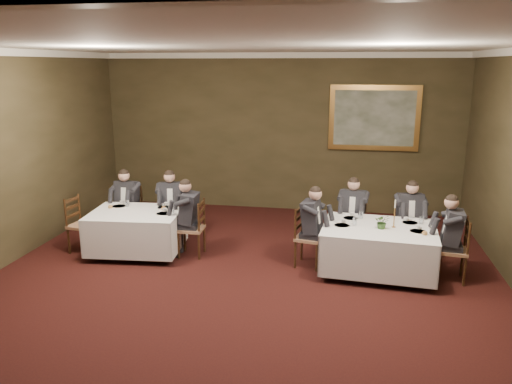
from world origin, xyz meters
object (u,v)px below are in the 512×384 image
(chair_main_endleft, at_px, (308,249))
(diner_sec_backright, at_px, (171,213))
(chair_sec_endleft, at_px, (83,236))
(centerpiece, at_px, (382,221))
(diner_sec_endright, at_px, (191,227))
(diner_main_backright, at_px, (408,227))
(chair_main_endright, at_px, (452,263))
(table_main, at_px, (378,246))
(candlestick, at_px, (394,217))
(chair_sec_backright, at_px, (172,224))
(painting, at_px, (374,118))
(chair_main_backleft, at_px, (352,235))
(diner_main_backleft, at_px, (352,223))
(diner_main_endright, at_px, (453,249))
(chair_sec_backleft, at_px, (130,223))
(diner_main_endleft, at_px, (309,236))
(table_second, at_px, (137,229))
(chair_sec_endright, at_px, (192,240))
(chair_main_backright, at_px, (407,240))
(diner_sec_backleft, at_px, (129,212))

(chair_main_endleft, height_order, diner_sec_backright, diner_sec_backright)
(chair_sec_endleft, height_order, centerpiece, centerpiece)
(chair_main_endleft, relative_size, diner_sec_endright, 0.74)
(diner_main_backright, bearing_deg, chair_main_endright, 112.61)
(table_main, height_order, candlestick, candlestick)
(chair_sec_backright, xyz_separation_m, painting, (3.78, 2.38, 1.85))
(chair_main_endright, bearing_deg, chair_main_backleft, 61.50)
(diner_main_backleft, distance_m, diner_main_endright, 1.82)
(chair_main_backleft, height_order, chair_sec_backleft, same)
(table_main, bearing_deg, diner_sec_backright, 166.11)
(chair_main_endleft, distance_m, diner_main_endright, 2.24)
(diner_main_backright, distance_m, diner_main_endleft, 1.82)
(table_second, bearing_deg, diner_main_endleft, -0.43)
(table_second, relative_size, chair_sec_endright, 1.66)
(table_second, bearing_deg, diner_sec_backright, 66.91)
(table_main, distance_m, chair_main_backright, 1.04)
(diner_main_endleft, distance_m, diner_sec_backleft, 3.59)
(table_main, xyz_separation_m, centerpiece, (0.03, -0.07, 0.44))
(chair_sec_backleft, relative_size, diner_sec_backright, 0.74)
(chair_main_backleft, height_order, diner_sec_endright, diner_sec_endright)
(chair_sec_backright, distance_m, diner_sec_endright, 1.00)
(diner_main_endright, bearing_deg, diner_main_backleft, 61.66)
(chair_sec_endright, bearing_deg, diner_main_backright, -81.85)
(candlestick, bearing_deg, chair_sec_endright, 177.26)
(table_main, height_order, chair_sec_endleft, chair_sec_endleft)
(diner_main_backleft, xyz_separation_m, chair_sec_endleft, (-4.71, -0.90, -0.23))
(diner_main_backleft, bearing_deg, chair_sec_backright, 8.77)
(diner_main_backleft, relative_size, chair_main_endright, 1.35)
(table_main, relative_size, diner_sec_backleft, 1.39)
(diner_sec_backright, xyz_separation_m, diner_sec_endright, (0.62, -0.74, 0.00))
(table_main, height_order, diner_main_endleft, diner_main_endleft)
(diner_main_backright, relative_size, diner_sec_backleft, 1.00)
(chair_sec_backright, distance_m, centerpiece, 3.99)
(table_second, distance_m, chair_main_endleft, 3.02)
(chair_main_endright, bearing_deg, chair_sec_endleft, 94.74)
(chair_main_endright, distance_m, diner_sec_backleft, 5.81)
(chair_main_endright, distance_m, chair_sec_backright, 5.00)
(table_main, height_order, painting, painting)
(diner_main_backleft, xyz_separation_m, chair_sec_endright, (-2.75, -0.74, -0.23))
(chair_sec_backleft, height_order, candlestick, candlestick)
(diner_main_backleft, xyz_separation_m, diner_sec_backright, (-3.38, 0.00, 0.00))
(diner_main_backleft, relative_size, chair_main_backright, 1.35)
(chair_main_backright, distance_m, chair_main_endleft, 1.83)
(chair_main_endleft, relative_size, diner_main_endleft, 0.74)
(chair_main_backright, bearing_deg, chair_main_backleft, -13.11)
(chair_main_backright, bearing_deg, centerpiece, 52.83)
(table_main, xyz_separation_m, diner_main_backleft, (-0.40, 0.93, 0.06))
(painting, bearing_deg, diner_main_endright, -72.12)
(diner_main_endright, relative_size, painting, 0.70)
(chair_main_endleft, bearing_deg, diner_main_backright, 125.40)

